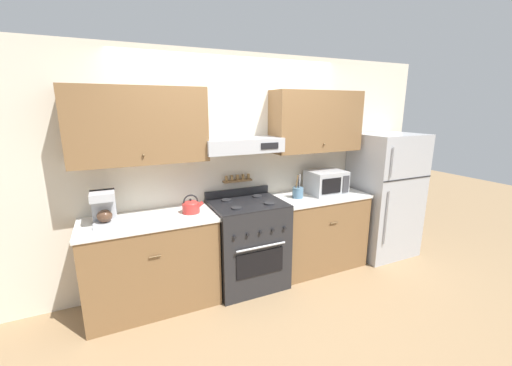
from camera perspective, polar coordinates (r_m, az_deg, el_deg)
name	(u,v)px	position (r m, az deg, el deg)	size (l,w,h in m)	color
ground_plane	(258,296)	(3.58, 0.45, -19.78)	(16.00, 16.00, 0.00)	#937551
wall_back	(235,154)	(3.54, -3.84, 5.31)	(5.20, 0.46, 2.55)	beige
counter_left	(152,263)	(3.37, -18.34, -13.57)	(1.26, 0.62, 0.93)	brown
counter_right	(318,230)	(4.04, 11.12, -8.44)	(1.15, 0.62, 0.93)	brown
stove_range	(248,244)	(3.56, -1.50, -10.94)	(0.78, 0.67, 1.05)	#232326
refrigerator	(384,195)	(4.56, 22.27, -2.03)	(0.81, 0.70, 1.63)	#ADAFB5
tea_kettle	(191,206)	(3.23, -11.71, -4.14)	(0.22, 0.17, 0.19)	red
coffee_maker	(104,207)	(3.17, -25.94, -3.99)	(0.20, 0.25, 0.31)	#ADAFB5
microwave	(326,182)	(3.93, 12.62, 0.13)	(0.44, 0.36, 0.28)	#ADAFB5
utensil_crock	(298,192)	(3.71, 7.62, -1.68)	(0.13, 0.13, 0.28)	slate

